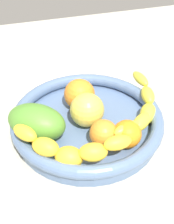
% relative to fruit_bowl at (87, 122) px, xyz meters
% --- Properties ---
extents(kitchen_counter, '(1.20, 1.20, 0.03)m').
position_rel_fruit_bowl_xyz_m(kitchen_counter, '(0.00, 0.00, -0.04)').
color(kitchen_counter, '#ACA997').
rests_on(kitchen_counter, ground).
extents(fruit_bowl, '(0.32, 0.32, 0.05)m').
position_rel_fruit_bowl_xyz_m(fruit_bowl, '(0.00, 0.00, 0.00)').
color(fruit_bowl, slate).
rests_on(fruit_bowl, kitchen_counter).
extents(banana_draped_left, '(0.21, 0.12, 0.06)m').
position_rel_fruit_bowl_xyz_m(banana_draped_left, '(0.06, 0.10, 0.03)').
color(banana_draped_left, yellow).
rests_on(banana_draped_left, fruit_bowl).
extents(banana_draped_right, '(0.14, 0.20, 0.05)m').
position_rel_fruit_bowl_xyz_m(banana_draped_right, '(-0.12, 0.02, 0.03)').
color(banana_draped_right, yellow).
rests_on(banana_draped_right, fruit_bowl).
extents(orange_front, '(0.06, 0.06, 0.06)m').
position_rel_fruit_bowl_xyz_m(orange_front, '(-0.06, 0.08, 0.02)').
color(orange_front, orange).
rests_on(orange_front, fruit_bowl).
extents(orange_mid_left, '(0.07, 0.07, 0.07)m').
position_rel_fruit_bowl_xyz_m(orange_mid_left, '(0.00, -0.06, 0.03)').
color(orange_mid_left, orange).
rests_on(orange_mid_left, fruit_bowl).
extents(orange_mid_right, '(0.05, 0.05, 0.05)m').
position_rel_fruit_bowl_xyz_m(orange_mid_right, '(-0.01, 0.07, 0.02)').
color(orange_mid_right, orange).
rests_on(orange_mid_right, fruit_bowl).
extents(apple_yellow, '(0.07, 0.07, 0.07)m').
position_rel_fruit_bowl_xyz_m(apple_yellow, '(0.00, -0.00, 0.03)').
color(apple_yellow, '#E0C64A').
rests_on(apple_yellow, fruit_bowl).
extents(mango_green, '(0.14, 0.13, 0.07)m').
position_rel_fruit_bowl_xyz_m(mango_green, '(0.11, 0.01, 0.03)').
color(mango_green, '#508B2F').
rests_on(mango_green, fruit_bowl).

